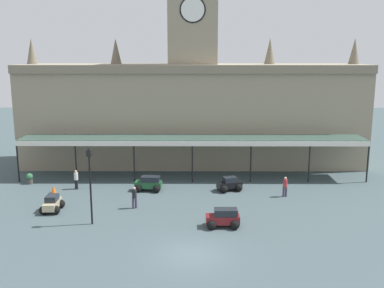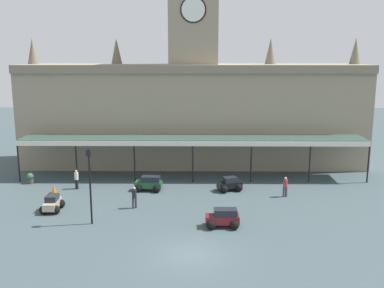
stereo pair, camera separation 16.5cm
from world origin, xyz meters
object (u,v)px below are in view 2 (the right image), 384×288
object	(u,v)px
car_maroon_estate	(223,219)
pedestrian_crossing_forecourt	(76,179)
traffic_cone	(54,189)
car_beige_sedan	(52,204)
planter_forecourt_centre	(30,178)
car_green_estate	(149,184)
pedestrian_beside_cars	(285,186)
car_black_sedan	(230,185)
pedestrian_near_entrance	(134,197)
victorian_lamppost	(90,178)

from	to	relation	value
car_maroon_estate	pedestrian_crossing_forecourt	xyz separation A→B (m)	(-12.07, 8.37, 0.34)
traffic_cone	car_beige_sedan	bearing A→B (deg)	-73.71
car_maroon_estate	traffic_cone	size ratio (longest dim) A/B	3.47
planter_forecourt_centre	traffic_cone	bearing A→B (deg)	-40.88
car_green_estate	planter_forecourt_centre	distance (m)	11.04
pedestrian_beside_cars	car_maroon_estate	bearing A→B (deg)	-130.13
car_black_sedan	pedestrian_beside_cars	xyz separation A→B (m)	(4.38, -1.56, 0.41)
car_green_estate	pedestrian_beside_cars	xyz separation A→B (m)	(11.21, -1.49, 0.34)
pedestrian_beside_cars	car_black_sedan	bearing A→B (deg)	160.42
pedestrian_near_entrance	victorian_lamppost	size ratio (longest dim) A/B	0.31
pedestrian_beside_cars	traffic_cone	distance (m)	19.16
traffic_cone	pedestrian_near_entrance	bearing A→B (deg)	-27.30
pedestrian_beside_cars	traffic_cone	bearing A→B (deg)	177.18
car_green_estate	pedestrian_near_entrance	distance (m)	4.37
traffic_cone	pedestrian_beside_cars	bearing A→B (deg)	-2.82
pedestrian_beside_cars	pedestrian_crossing_forecourt	xyz separation A→B (m)	(-17.48, 1.95, 0.00)
car_black_sedan	planter_forecourt_centre	bearing A→B (deg)	173.79
pedestrian_crossing_forecourt	car_black_sedan	bearing A→B (deg)	-1.73
car_black_sedan	planter_forecourt_centre	distance (m)	17.79
car_maroon_estate	pedestrian_crossing_forecourt	world-z (taller)	pedestrian_crossing_forecourt
car_beige_sedan	car_maroon_estate	bearing A→B (deg)	-13.42
victorian_lamppost	car_black_sedan	bearing A→B (deg)	37.08
pedestrian_near_entrance	pedestrian_beside_cars	size ratio (longest dim) A/B	1.00
car_green_estate	traffic_cone	size ratio (longest dim) A/B	3.56
car_black_sedan	traffic_cone	size ratio (longest dim) A/B	3.41
car_black_sedan	pedestrian_near_entrance	distance (m)	8.66
car_green_estate	pedestrian_near_entrance	xyz separation A→B (m)	(-0.64, -4.30, 0.34)
car_maroon_estate	traffic_cone	world-z (taller)	car_maroon_estate
car_green_estate	pedestrian_beside_cars	distance (m)	11.31
car_maroon_estate	car_green_estate	world-z (taller)	same
car_black_sedan	pedestrian_crossing_forecourt	bearing A→B (deg)	178.27
car_beige_sedan	traffic_cone	bearing A→B (deg)	106.29
car_maroon_estate	pedestrian_beside_cars	size ratio (longest dim) A/B	1.36
car_beige_sedan	planter_forecourt_centre	size ratio (longest dim) A/B	2.15
car_beige_sedan	victorian_lamppost	size ratio (longest dim) A/B	0.39
pedestrian_crossing_forecourt	victorian_lamppost	size ratio (longest dim) A/B	0.31
pedestrian_near_entrance	car_beige_sedan	bearing A→B (deg)	-173.98
car_beige_sedan	pedestrian_beside_cars	bearing A→B (deg)	10.94
car_beige_sedan	planter_forecourt_centre	world-z (taller)	car_beige_sedan
pedestrian_beside_cars	victorian_lamppost	size ratio (longest dim) A/B	0.31
car_beige_sedan	victorian_lamppost	bearing A→B (deg)	-35.57
car_maroon_estate	car_black_sedan	xyz separation A→B (m)	(1.03, 7.98, -0.06)
traffic_cone	car_maroon_estate	bearing A→B (deg)	-28.21
car_black_sedan	pedestrian_beside_cars	bearing A→B (deg)	-19.58
pedestrian_near_entrance	car_black_sedan	bearing A→B (deg)	30.37
planter_forecourt_centre	car_beige_sedan	bearing A→B (deg)	-58.68
car_maroon_estate	planter_forecourt_centre	distance (m)	19.38
car_maroon_estate	car_black_sedan	bearing A→B (deg)	82.65
pedestrian_near_entrance	pedestrian_crossing_forecourt	size ratio (longest dim) A/B	1.00
pedestrian_near_entrance	traffic_cone	world-z (taller)	pedestrian_near_entrance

